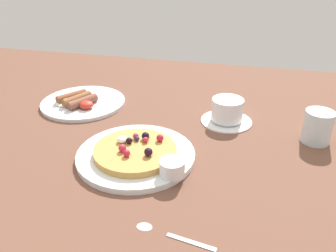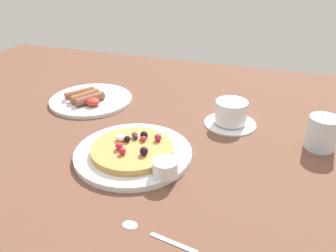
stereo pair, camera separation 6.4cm
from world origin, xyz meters
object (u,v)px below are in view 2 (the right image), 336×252
at_px(coffee_cup, 231,111).
at_px(teaspoon, 145,230).
at_px(syrup_ramekin, 165,167).
at_px(breakfast_plate, 91,100).
at_px(pancake_plate, 133,153).
at_px(coffee_saucer, 230,123).
at_px(water_glass, 322,133).

height_order(coffee_cup, teaspoon, coffee_cup).
bearing_deg(syrup_ramekin, breakfast_plate, 139.02).
bearing_deg(pancake_plate, syrup_ramekin, -31.68).
height_order(syrup_ramekin, coffee_saucer, syrup_ramekin).
xyz_separation_m(breakfast_plate, teaspoon, (0.37, -0.45, -0.00)).
height_order(syrup_ramekin, teaspoon, syrup_ramekin).
relative_size(pancake_plate, coffee_saucer, 1.94).
relative_size(breakfast_plate, coffee_cup, 2.17).
bearing_deg(coffee_saucer, water_glass, -13.47).
distance_m(pancake_plate, coffee_cup, 0.30).
bearing_deg(water_glass, breakfast_plate, 174.19).
relative_size(syrup_ramekin, coffee_saucer, 0.38).
bearing_deg(coffee_saucer, pancake_plate, -128.92).
height_order(coffee_saucer, teaspoon, coffee_saucer).
bearing_deg(pancake_plate, coffee_saucer, 51.08).
bearing_deg(teaspoon, coffee_saucer, 80.79).
distance_m(coffee_saucer, coffee_cup, 0.03).
relative_size(coffee_cup, teaspoon, 0.82).
height_order(pancake_plate, water_glass, water_glass).
xyz_separation_m(coffee_saucer, teaspoon, (-0.07, -0.44, -0.00)).
bearing_deg(pancake_plate, breakfast_plate, 135.92).
xyz_separation_m(coffee_saucer, coffee_cup, (0.00, 0.00, 0.03)).
xyz_separation_m(pancake_plate, breakfast_plate, (-0.25, 0.24, -0.00)).
bearing_deg(pancake_plate, water_glass, 23.32).
bearing_deg(coffee_cup, pancake_plate, -128.75).
relative_size(pancake_plate, water_glass, 3.33).
xyz_separation_m(syrup_ramekin, breakfast_plate, (-0.35, 0.31, -0.03)).
xyz_separation_m(teaspoon, water_glass, (0.30, 0.39, 0.04)).
bearing_deg(coffee_cup, coffee_saucer, -92.93).
xyz_separation_m(pancake_plate, coffee_saucer, (0.19, 0.23, -0.00)).
distance_m(coffee_cup, water_glass, 0.23).
height_order(breakfast_plate, coffee_cup, coffee_cup).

